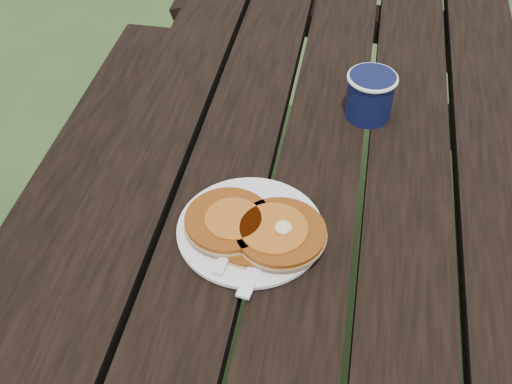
% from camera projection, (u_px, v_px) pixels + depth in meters
% --- Properties ---
extents(picnic_table, '(1.36, 1.80, 0.75)m').
position_uv_depth(picnic_table, '(306.00, 305.00, 1.35)').
color(picnic_table, black).
rests_on(picnic_table, ground).
extents(plate, '(0.26, 0.26, 0.01)m').
position_uv_depth(plate, '(250.00, 231.00, 0.98)').
color(plate, white).
rests_on(plate, picnic_table).
extents(pancake_stack, '(0.22, 0.14, 0.04)m').
position_uv_depth(pancake_stack, '(256.00, 228.00, 0.96)').
color(pancake_stack, '#873F0F').
rests_on(pancake_stack, plate).
extents(knife, '(0.05, 0.18, 0.00)m').
position_uv_depth(knife, '(263.00, 250.00, 0.94)').
color(knife, white).
rests_on(knife, plate).
extents(fork, '(0.06, 0.16, 0.01)m').
position_uv_depth(fork, '(231.00, 246.00, 0.94)').
color(fork, white).
rests_on(fork, plate).
extents(coffee_cup, '(0.09, 0.09, 0.09)m').
position_uv_depth(coffee_cup, '(370.00, 93.00, 1.16)').
color(coffee_cup, '#0C1134').
rests_on(coffee_cup, picnic_table).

